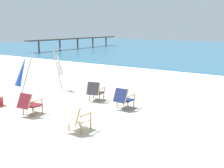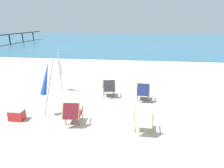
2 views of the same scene
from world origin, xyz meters
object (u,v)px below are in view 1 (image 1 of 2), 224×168
beach_chair_front_right (123,98)px  umbrella_furled_blue (22,72)px  beach_chair_far_center (29,103)px  beach_chair_back_left (76,118)px  beach_chair_front_left (95,91)px  umbrella_furled_white (59,64)px

beach_chair_front_right → umbrella_furled_blue: size_ratio=0.40×
beach_chair_far_center → beach_chair_back_left: 2.29m
beach_chair_front_left → beach_chair_front_right: (1.51, -0.27, -0.00)m
beach_chair_far_center → umbrella_furled_white: size_ratio=0.39×
beach_chair_far_center → umbrella_furled_white: bearing=117.5°
beach_chair_front_right → umbrella_furled_white: (-3.91, 0.70, 0.89)m
beach_chair_back_left → umbrella_furled_white: (-3.88, 3.28, 0.89)m
beach_chair_far_center → umbrella_furled_blue: 1.60m
beach_chair_front_left → beach_chair_front_right: bearing=-10.2°
beach_chair_far_center → beach_chair_front_right: 3.31m
beach_chair_back_left → umbrella_furled_blue: bearing=165.7°
beach_chair_front_left → beach_chair_back_left: size_ratio=1.03×
beach_chair_back_left → beach_chair_front_right: size_ratio=1.00×
beach_chair_front_left → umbrella_furled_blue: umbrella_furled_blue is taller
beach_chair_back_left → beach_chair_front_right: beach_chair_front_right is taller
umbrella_furled_white → beach_chair_far_center: bearing=-62.5°
beach_chair_front_left → beach_chair_front_right: beach_chair_front_left is taller
beach_chair_far_center → beach_chair_front_left: bearing=73.3°
beach_chair_front_right → beach_chair_front_left: bearing=169.8°
beach_chair_far_center → beach_chair_front_right: (2.30, 2.38, 0.00)m
umbrella_furled_blue → beach_chair_far_center: bearing=-30.6°
beach_chair_front_left → umbrella_furled_white: umbrella_furled_white is taller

